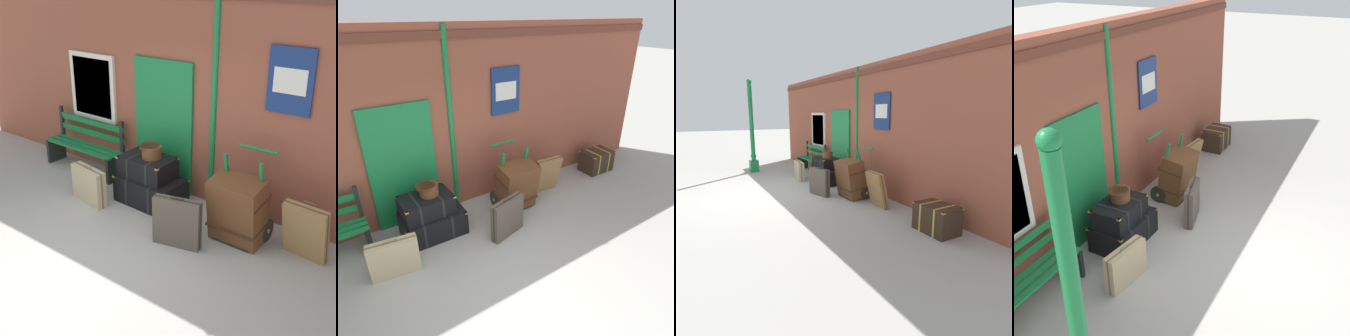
{
  "view_description": "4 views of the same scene",
  "coord_description": "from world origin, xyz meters",
  "views": [
    {
      "loc": [
        3.65,
        -2.89,
        3.32
      ],
      "look_at": [
        0.22,
        1.58,
        0.83
      ],
      "focal_mm": 48.26,
      "sensor_mm": 36.0,
      "label": 1
    },
    {
      "loc": [
        -1.55,
        -2.18,
        3.32
      ],
      "look_at": [
        1.1,
        1.83,
        0.84
      ],
      "focal_mm": 32.37,
      "sensor_mm": 36.0,
      "label": 2
    },
    {
      "loc": [
        6.81,
        -1.65,
        1.98
      ],
      "look_at": [
        0.73,
        1.84,
        0.63
      ],
      "focal_mm": 29.82,
      "sensor_mm": 36.0,
      "label": 3
    },
    {
      "loc": [
        -4.79,
        -1.38,
        4.03
      ],
      "look_at": [
        1.24,
        1.63,
        0.64
      ],
      "focal_mm": 44.73,
      "sensor_mm": 36.0,
      "label": 4
    }
  ],
  "objects": [
    {
      "name": "steamer_trunk_base",
      "position": [
        -0.33,
        1.87,
        0.21
      ],
      "size": [
        1.03,
        0.68,
        0.43
      ],
      "color": "black",
      "rests_on": "ground"
    },
    {
      "name": "round_hatbox",
      "position": [
        -0.33,
        1.89,
        0.85
      ],
      "size": [
        0.35,
        0.32,
        0.19
      ],
      "color": "brown",
      "rests_on": "steamer_trunk_middle"
    },
    {
      "name": "large_brown_trunk",
      "position": [
        1.25,
        1.72,
        0.47
      ],
      "size": [
        0.7,
        0.57,
        0.94
      ],
      "color": "brown",
      "rests_on": "ground"
    },
    {
      "name": "suitcase_umber",
      "position": [
        2.11,
        1.87,
        0.38
      ],
      "size": [
        0.58,
        0.34,
        0.79
      ],
      "color": "olive",
      "rests_on": "ground"
    },
    {
      "name": "porters_trolley",
      "position": [
        1.25,
        1.89,
        0.27
      ],
      "size": [
        0.71,
        0.65,
        1.19
      ],
      "color": "black",
      "rests_on": "ground"
    },
    {
      "name": "suitcase_brown",
      "position": [
        0.68,
        1.16,
        0.33
      ],
      "size": [
        0.65,
        0.3,
        0.71
      ],
      "color": "#51473D",
      "rests_on": "ground"
    },
    {
      "name": "ground_plane",
      "position": [
        0.0,
        0.0,
        0.0
      ],
      "size": [
        60.0,
        60.0,
        0.0
      ],
      "primitive_type": "plane",
      "color": "#A3A099"
    },
    {
      "name": "steamer_trunk_middle",
      "position": [
        -0.4,
        1.87,
        0.58
      ],
      "size": [
        0.82,
        0.56,
        0.33
      ],
      "color": "black",
      "rests_on": "steamer_trunk_base"
    },
    {
      "name": "platform_bench",
      "position": [
        -2.07,
        2.16,
        0.44
      ],
      "size": [
        1.6,
        0.43,
        1.01
      ],
      "color": "#197A3D",
      "rests_on": "ground"
    },
    {
      "name": "brick_facade",
      "position": [
        -0.02,
        2.6,
        1.6
      ],
      "size": [
        10.4,
        0.35,
        3.2
      ],
      "color": "brown",
      "rests_on": "ground"
    },
    {
      "name": "corner_trunk",
      "position": [
        3.7,
        1.96,
        0.24
      ],
      "size": [
        0.7,
        0.5,
        0.49
      ],
      "color": "#332319",
      "rests_on": "ground"
    },
    {
      "name": "suitcase_cream",
      "position": [
        -1.11,
        1.31,
        0.28
      ],
      "size": [
        0.69,
        0.27,
        0.6
      ],
      "color": "tan",
      "rests_on": "ground"
    }
  ]
}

